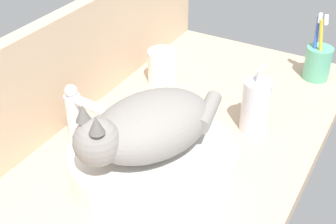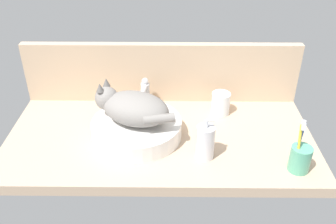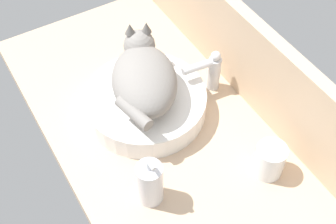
% 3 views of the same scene
% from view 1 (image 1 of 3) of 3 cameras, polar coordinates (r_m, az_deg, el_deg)
% --- Properties ---
extents(ground_plane, '(1.14, 0.57, 0.04)m').
position_cam_1_polar(ground_plane, '(1.03, 0.18, -5.32)').
color(ground_plane, tan).
extents(backsplash_panel, '(1.14, 0.04, 0.26)m').
position_cam_1_polar(backsplash_panel, '(1.08, -12.32, 5.32)').
color(backsplash_panel, '#CCAD8C').
rests_on(backsplash_panel, ground_plane).
extents(sink_basin, '(0.33, 0.33, 0.07)m').
position_cam_1_polar(sink_basin, '(0.94, -1.85, -5.89)').
color(sink_basin, white).
rests_on(sink_basin, ground_plane).
extents(cat, '(0.30, 0.25, 0.14)m').
position_cam_1_polar(cat, '(0.88, -2.64, -1.75)').
color(cat, gray).
rests_on(cat, sink_basin).
extents(faucet, '(0.04, 0.12, 0.14)m').
position_cam_1_polar(faucet, '(1.03, -10.99, 0.04)').
color(faucet, silver).
rests_on(faucet, ground_plane).
extents(soap_dispenser, '(0.06, 0.06, 0.16)m').
position_cam_1_polar(soap_dispenser, '(1.06, 10.62, 0.76)').
color(soap_dispenser, silver).
rests_on(soap_dispenser, ground_plane).
extents(toothbrush_cup, '(0.07, 0.07, 0.19)m').
position_cam_1_polar(toothbrush_cup, '(1.32, 17.78, 5.84)').
color(toothbrush_cup, '#5BB28E').
rests_on(toothbrush_cup, ground_plane).
extents(water_glass, '(0.08, 0.08, 0.09)m').
position_cam_1_polar(water_glass, '(1.24, -0.71, 5.33)').
color(water_glass, white).
rests_on(water_glass, ground_plane).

